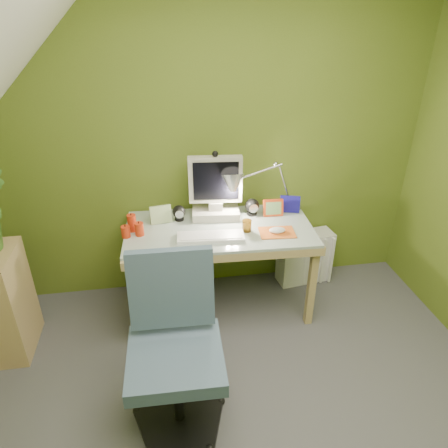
{
  "coord_description": "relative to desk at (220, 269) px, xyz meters",
  "views": [
    {
      "loc": [
        -0.37,
        -1.28,
        2.09
      ],
      "look_at": [
        0.0,
        1.0,
        0.85
      ],
      "focal_mm": 33.0,
      "sensor_mm": 36.0,
      "label": 1
    }
  ],
  "objects": [
    {
      "name": "wall_back",
      "position": [
        -0.0,
        0.37,
        0.85
      ],
      "size": [
        3.2,
        0.01,
        2.4
      ],
      "primitive_type": "cube",
      "color": "#5C7223",
      "rests_on": "floor"
    },
    {
      "name": "desk",
      "position": [
        0.0,
        0.0,
        0.0
      ],
      "size": [
        1.33,
        0.71,
        0.7
      ],
      "primitive_type": null,
      "rotation": [
        0.0,
        0.0,
        -0.04
      ],
      "color": "tan",
      "rests_on": "floor"
    },
    {
      "name": "monitor",
      "position": [
        -0.0,
        0.18,
        0.61
      ],
      "size": [
        0.4,
        0.25,
        0.52
      ],
      "primitive_type": null,
      "rotation": [
        0.0,
        0.0,
        -0.09
      ],
      "color": "#B8B5A6",
      "rests_on": "desk"
    },
    {
      "name": "speaker_left",
      "position": [
        -0.27,
        0.16,
        0.41
      ],
      "size": [
        0.1,
        0.1,
        0.11
      ],
      "primitive_type": null,
      "rotation": [
        0.0,
        0.0,
        -0.05
      ],
      "color": "black",
      "rests_on": "desk"
    },
    {
      "name": "speaker_right",
      "position": [
        0.27,
        0.16,
        0.41
      ],
      "size": [
        0.11,
        0.11,
        0.13
      ],
      "primitive_type": null,
      "rotation": [
        0.0,
        0.0,
        0.08
      ],
      "color": "black",
      "rests_on": "desk"
    },
    {
      "name": "keyboard",
      "position": [
        -0.08,
        -0.14,
        0.36
      ],
      "size": [
        0.46,
        0.18,
        0.02
      ],
      "primitive_type": "cube",
      "rotation": [
        0.0,
        0.0,
        -0.08
      ],
      "color": "white",
      "rests_on": "desk"
    },
    {
      "name": "mousepad",
      "position": [
        0.38,
        -0.14,
        0.35
      ],
      "size": [
        0.25,
        0.19,
        0.01
      ],
      "primitive_type": "cube",
      "rotation": [
        0.0,
        0.0,
        -0.08
      ],
      "color": "#D36120",
      "rests_on": "desk"
    },
    {
      "name": "mouse",
      "position": [
        0.38,
        -0.14,
        0.37
      ],
      "size": [
        0.12,
        0.08,
        0.04
      ],
      "primitive_type": "ellipsoid",
      "rotation": [
        0.0,
        0.0,
        0.11
      ],
      "color": "white",
      "rests_on": "mousepad"
    },
    {
      "name": "amber_tumbler",
      "position": [
        0.18,
        -0.08,
        0.39
      ],
      "size": [
        0.07,
        0.07,
        0.08
      ],
      "primitive_type": "cylinder",
      "rotation": [
        0.0,
        0.0,
        -0.13
      ],
      "color": "#986316",
      "rests_on": "desk"
    },
    {
      "name": "candle_cluster",
      "position": [
        -0.6,
        0.01,
        0.41
      ],
      "size": [
        0.19,
        0.18,
        0.12
      ],
      "primitive_type": null,
      "rotation": [
        0.0,
        0.0,
        0.24
      ],
      "color": "red",
      "rests_on": "desk"
    },
    {
      "name": "photo_frame_red",
      "position": [
        0.42,
        0.12,
        0.41
      ],
      "size": [
        0.15,
        0.03,
        0.13
      ],
      "primitive_type": "cube",
      "rotation": [
        0.0,
        0.0,
        -0.04
      ],
      "color": "#C83E15",
      "rests_on": "desk"
    },
    {
      "name": "photo_frame_blue",
      "position": [
        0.56,
        0.16,
        0.41
      ],
      "size": [
        0.15,
        0.06,
        0.13
      ],
      "primitive_type": "cube",
      "rotation": [
        0.0,
        0.0,
        -0.29
      ],
      "color": "navy",
      "rests_on": "desk"
    },
    {
      "name": "photo_frame_green",
      "position": [
        -0.4,
        0.14,
        0.42
      ],
      "size": [
        0.15,
        0.04,
        0.13
      ],
      "primitive_type": "cube",
      "rotation": [
        0.0,
        0.0,
        0.15
      ],
      "color": "#AAC587",
      "rests_on": "desk"
    },
    {
      "name": "desk_lamp",
      "position": [
        0.45,
        0.18,
        0.64
      ],
      "size": [
        0.57,
        0.31,
        0.58
      ],
      "primitive_type": null,
      "rotation": [
        0.0,
        0.0,
        -0.14
      ],
      "color": "silver",
      "rests_on": "desk"
    },
    {
      "name": "side_ledge",
      "position": [
        -1.45,
        -0.2,
        0.02
      ],
      "size": [
        0.28,
        0.43,
        0.75
      ],
      "primitive_type": "cube",
      "color": "tan",
      "rests_on": "floor"
    },
    {
      "name": "task_chair",
      "position": [
        -0.37,
        -0.96,
        0.15
      ],
      "size": [
        0.57,
        0.57,
        1.0
      ],
      "primitive_type": null,
      "rotation": [
        0.0,
        0.0,
        -0.03
      ],
      "color": "#3E5467",
      "rests_on": "floor"
    },
    {
      "name": "radiator",
      "position": [
        0.76,
        0.24,
        -0.13
      ],
      "size": [
        0.46,
        0.23,
        0.44
      ],
      "primitive_type": "cube",
      "rotation": [
        0.0,
        0.0,
        0.13
      ],
      "color": "white",
      "rests_on": "floor"
    }
  ]
}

